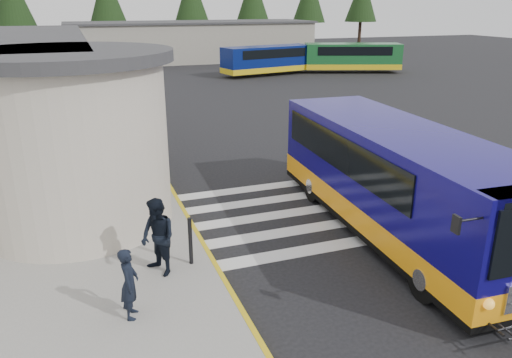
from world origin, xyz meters
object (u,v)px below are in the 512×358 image
object	(u,v)px
transit_bus	(397,185)
far_bus_a	(268,59)
bollard	(190,241)
pedestrian_a	(129,283)
far_bus_b	(352,56)
pedestrian_b	(158,237)

from	to	relation	value
transit_bus	far_bus_a	bearing A→B (deg)	77.88
bollard	far_bus_a	xyz separation A→B (m)	(14.24, 31.46, 0.66)
pedestrian_a	far_bus_b	world-z (taller)	far_bus_b
far_bus_a	far_bus_b	size ratio (longest dim) A/B	0.97
transit_bus	pedestrian_a	bearing A→B (deg)	-163.57
far_bus_a	far_bus_b	bearing A→B (deg)	-108.74
pedestrian_a	transit_bus	bearing A→B (deg)	-62.29
pedestrian_a	far_bus_b	xyz separation A→B (m)	(23.83, 32.20, 0.55)
pedestrian_a	bollard	world-z (taller)	pedestrian_a
bollard	far_bus_a	world-z (taller)	far_bus_a
pedestrian_b	far_bus_a	xyz separation A→B (m)	(15.03, 31.66, 0.34)
pedestrian_a	far_bus_a	xyz separation A→B (m)	(15.85, 33.16, 0.51)
pedestrian_a	bollard	bearing A→B (deg)	-29.17
pedestrian_a	far_bus_b	size ratio (longest dim) A/B	0.17
pedestrian_b	far_bus_a	size ratio (longest dim) A/B	0.21
bollard	transit_bus	bearing A→B (deg)	0.74
pedestrian_a	far_bus_a	size ratio (longest dim) A/B	0.17
pedestrian_a	pedestrian_b	size ratio (longest dim) A/B	0.82
pedestrian_a	bollard	distance (m)	2.34
transit_bus	pedestrian_a	xyz separation A→B (m)	(-7.40, -1.78, -0.52)
pedestrian_b	bollard	xyz separation A→B (m)	(0.78, 0.20, -0.32)
far_bus_a	pedestrian_b	bearing A→B (deg)	142.69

